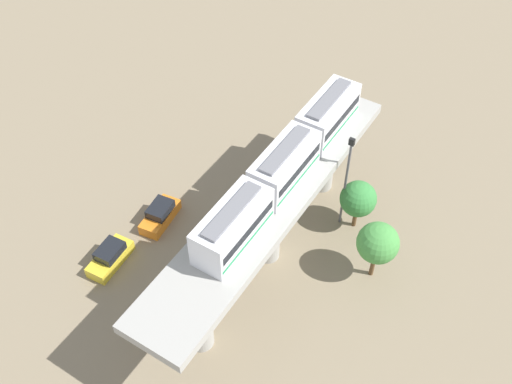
{
  "coord_description": "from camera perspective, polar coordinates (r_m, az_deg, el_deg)",
  "views": [
    {
      "loc": [
        15.33,
        -26.23,
        40.02
      ],
      "look_at": [
        -2.5,
        2.15,
        4.19
      ],
      "focal_mm": 42.55,
      "sensor_mm": 36.0,
      "label": 1
    }
  ],
  "objects": [
    {
      "name": "ground_plane",
      "position": [
        50.24,
        1.12,
        -5.9
      ],
      "size": [
        120.0,
        120.0,
        0.0
      ],
      "primitive_type": "plane",
      "color": "#84755B"
    },
    {
      "name": "signal_post",
      "position": [
        49.07,
        8.47,
        1.25
      ],
      "size": [
        0.44,
        0.28,
        9.59
      ],
      "color": "#4C4C51",
      "rests_on": "ground"
    },
    {
      "name": "parked_car_orange",
      "position": [
        52.65,
        -9.0,
        -2.12
      ],
      "size": [
        2.34,
        4.4,
        1.76
      ],
      "rotation": [
        0.0,
        0.0,
        0.13
      ],
      "color": "orange",
      "rests_on": "ground"
    },
    {
      "name": "tree_near_viaduct",
      "position": [
        46.87,
        11.38,
        -4.74
      ],
      "size": [
        3.29,
        3.29,
        5.6
      ],
      "color": "brown",
      "rests_on": "ground"
    },
    {
      "name": "train",
      "position": [
        45.08,
        2.69,
        2.52
      ],
      "size": [
        2.64,
        20.5,
        3.24
      ],
      "color": "white",
      "rests_on": "viaduct"
    },
    {
      "name": "tree_mid_lot",
      "position": [
        50.46,
        9.59,
        -0.66
      ],
      "size": [
        3.06,
        3.06,
        4.85
      ],
      "color": "brown",
      "rests_on": "ground"
    },
    {
      "name": "parked_car_yellow",
      "position": [
        50.57,
        -13.55,
        -5.93
      ],
      "size": [
        2.13,
        4.33,
        1.76
      ],
      "rotation": [
        0.0,
        0.0,
        0.08
      ],
      "color": "yellow",
      "rests_on": "ground"
    },
    {
      "name": "viaduct",
      "position": [
        46.11,
        1.21,
        -1.89
      ],
      "size": [
        5.2,
        28.85,
        6.99
      ],
      "color": "#A8A59E",
      "rests_on": "ground"
    }
  ]
}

